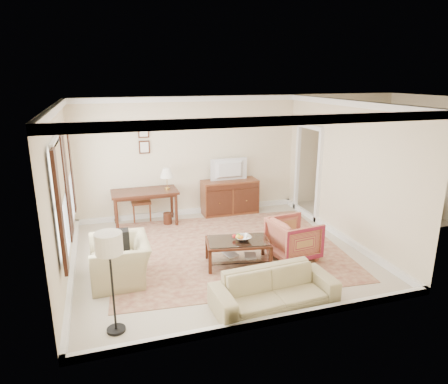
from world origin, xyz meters
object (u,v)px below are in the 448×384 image
tv (230,163)px  sofa (275,284)px  club_armchair (120,254)px  writing_desk (145,195)px  coffee_table (238,246)px  striped_armchair (294,237)px  sideboard (230,197)px

tv → sofa: tv is taller
sofa → club_armchair: bearing=141.4°
writing_desk → coffee_table: 2.96m
sofa → writing_desk: bearing=106.0°
tv → striped_armchair: 2.95m
writing_desk → striped_armchair: size_ratio=1.76×
sideboard → coffee_table: (-0.76, -2.78, -0.06)m
tv → club_armchair: tv is taller
club_armchair → tv: bearing=133.2°
sideboard → club_armchair: club_armchair is taller
sideboard → writing_desk: bearing=-175.3°
striped_armchair → club_armchair: club_armchair is taller
sideboard → sofa: bearing=-99.3°
tv → coffee_table: 3.01m
writing_desk → club_armchair: size_ratio=1.36×
striped_armchair → coffee_table: bearing=81.8°
writing_desk → sofa: writing_desk is taller
coffee_table → club_armchair: bearing=178.3°
coffee_table → sofa: size_ratio=0.66×
striped_armchair → sideboard: bearing=0.5°
tv → striped_armchair: bearing=97.2°
writing_desk → coffee_table: bearing=-62.5°
tv → striped_armchair: tv is taller
club_armchair → sofa: club_armchair is taller
writing_desk → club_armchair: bearing=-106.0°
sideboard → club_armchair: bearing=-136.3°
striped_armchair → club_armchair: 3.20m
club_armchair → sofa: (2.15, -1.53, -0.11)m
tv → club_armchair: bearing=43.5°
writing_desk → striped_armchair: striped_armchair is taller
sideboard → tv: bearing=-90.0°
striped_armchair → writing_desk: bearing=36.5°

